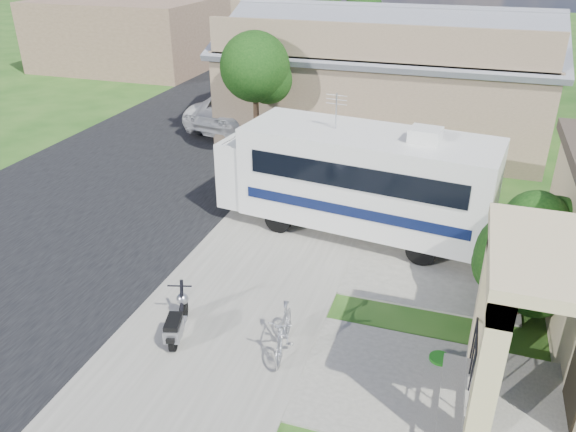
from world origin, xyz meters
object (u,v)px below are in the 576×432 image
(van, at_px, (281,68))
(shrub, at_px, (531,254))
(motorhome, at_px, (357,177))
(bicycle, at_px, (284,333))
(pickup_truck, at_px, (247,106))
(scooter, at_px, (177,322))
(garden_hose, at_px, (439,362))

(van, bearing_deg, shrub, -61.42)
(shrub, bearing_deg, motorhome, 147.91)
(bicycle, relative_size, van, 0.26)
(pickup_truck, bearing_deg, shrub, 145.10)
(pickup_truck, xyz_separation_m, van, (-0.93, 7.26, 0.07))
(bicycle, bearing_deg, pickup_truck, 106.39)
(shrub, height_order, van, shrub)
(van, bearing_deg, scooter, -80.94)
(scooter, relative_size, garden_hose, 3.49)
(garden_hose, bearing_deg, pickup_truck, 124.95)
(motorhome, height_order, van, motorhome)
(motorhome, bearing_deg, garden_hose, -53.71)
(bicycle, xyz_separation_m, pickup_truck, (-6.20, 13.66, 0.36))
(shrub, distance_m, scooter, 7.41)
(scooter, relative_size, pickup_truck, 0.24)
(garden_hose, bearing_deg, van, 116.34)
(scooter, height_order, pickup_truck, pickup_truck)
(garden_hose, bearing_deg, shrub, 56.33)
(pickup_truck, bearing_deg, van, -72.23)
(motorhome, bearing_deg, van, 122.98)
(pickup_truck, distance_m, van, 7.32)
(shrub, height_order, garden_hose, shrub)
(pickup_truck, relative_size, garden_hose, 14.76)
(shrub, bearing_deg, bicycle, -147.64)
(scooter, xyz_separation_m, van, (-4.95, 21.18, 0.47))
(scooter, bearing_deg, pickup_truck, 90.31)
(motorhome, bearing_deg, shrub, -24.63)
(garden_hose, bearing_deg, scooter, -170.93)
(shrub, bearing_deg, garden_hose, -123.67)
(shrub, xyz_separation_m, pickup_truck, (-10.68, 10.83, -0.65))
(shrub, relative_size, garden_hose, 7.12)
(bicycle, height_order, pickup_truck, pickup_truck)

